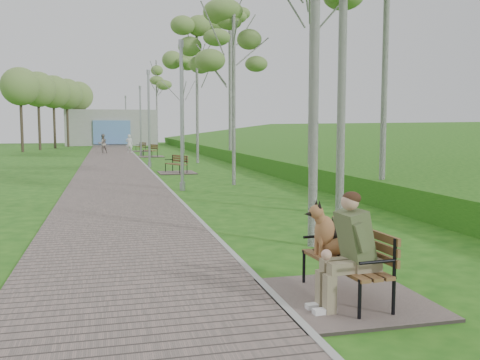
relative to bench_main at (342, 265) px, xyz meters
name	(u,v)px	position (x,y,z in m)	size (l,w,h in m)	color
ground	(199,221)	(-0.80, 6.22, -0.47)	(120.00, 120.00, 0.00)	#1D5413
walkway	(113,162)	(-2.55, 27.72, -0.45)	(3.50, 67.00, 0.04)	#62564F
kerb	(141,161)	(-0.80, 27.72, -0.45)	(0.10, 67.00, 0.05)	#999993
embankment	(329,160)	(11.20, 26.22, -0.47)	(14.00, 70.00, 1.60)	#488B23
building_north	(112,128)	(-2.30, 57.19, 1.52)	(10.00, 5.20, 4.00)	#9E9E99
bench_main	(342,265)	(0.00, 0.00, 0.00)	(1.92, 2.14, 1.68)	#62564F
bench_second	(176,169)	(0.29, 18.99, -0.28)	(1.70, 1.89, 1.04)	#62564F
bench_third	(150,154)	(0.16, 32.62, -0.27)	(1.81, 2.01, 1.11)	#62564F
bench_far	(141,149)	(-0.01, 41.02, -0.30)	(1.59, 1.77, 0.98)	#62564F
lamp_post_near	(182,121)	(-0.36, 12.10, 1.91)	(0.20, 0.20, 5.10)	#95979C
lamp_post_second	(149,122)	(-0.66, 22.74, 1.94)	(0.20, 0.20, 5.16)	#95979C
lamp_post_third	(141,124)	(-0.45, 33.39, 1.90)	(0.20, 0.20, 5.09)	#95979C
lamp_post_far	(126,122)	(-0.72, 55.22, 2.12)	(0.21, 0.21, 5.56)	#95979C
pedestrian_near	(129,144)	(-1.10, 38.15, 0.29)	(0.56, 0.36, 1.52)	silver
pedestrian_far	(103,144)	(-3.19, 38.36, 0.30)	(0.76, 0.59, 1.55)	gray
birch_mid_a	(234,38)	(1.76, 13.42, 4.96)	(2.27, 2.27, 6.91)	silver
birch_mid_c	(197,52)	(2.39, 25.47, 6.07)	(2.41, 2.41, 8.33)	silver
birch_far_a	(230,11)	(4.36, 25.30, 8.49)	(2.82, 2.82, 11.42)	silver
birch_far_b	(183,77)	(3.14, 36.86, 5.65)	(2.39, 2.39, 7.80)	silver
birch_distant_b	(156,76)	(2.88, 56.94, 7.48)	(2.57, 2.57, 10.13)	silver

